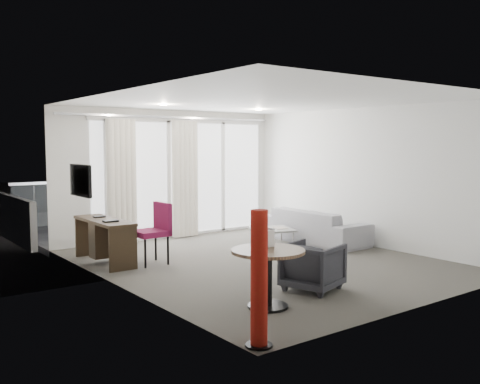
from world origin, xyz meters
TOP-DOWN VIEW (x-y plane):
  - floor at (0.00, 0.00)m, footprint 5.00×6.00m
  - ceiling at (0.00, 0.00)m, footprint 5.00×6.00m
  - wall_left at (-2.50, 0.00)m, footprint 0.00×6.00m
  - wall_right at (2.50, 0.00)m, footprint 0.00×6.00m
  - wall_front at (0.00, -3.00)m, footprint 5.00×0.00m
  - window_panel at (0.30, 2.98)m, footprint 4.00×0.02m
  - window_frame at (0.30, 2.97)m, footprint 4.10×0.06m
  - curtain_left at (-1.15, 2.82)m, footprint 0.60×0.20m
  - curtain_right at (0.25, 2.82)m, footprint 0.60×0.20m
  - curtain_track at (0.00, 2.82)m, footprint 4.80×0.04m
  - downlight_a at (-0.90, 1.60)m, footprint 0.12×0.12m
  - downlight_b at (1.20, 1.60)m, footprint 0.12×0.12m
  - desk at (-2.07, 1.48)m, footprint 0.47×1.50m
  - tv at (-2.46, 1.45)m, footprint 0.05×0.80m
  - desk_chair at (-1.53, 0.94)m, footprint 0.54×0.51m
  - round_table at (-1.50, -1.94)m, footprint 0.99×0.99m
  - menu_card at (-1.38, -1.84)m, footprint 0.11×0.02m
  - red_lamp at (-2.34, -2.82)m, footprint 0.28×0.28m
  - tub_armchair at (-0.53, -1.70)m, footprint 0.85×0.84m
  - coffee_table at (1.04, 0.96)m, footprint 0.94×0.94m
  - remote at (0.93, 0.89)m, footprint 0.10×0.16m
  - magazine at (1.17, 0.89)m, footprint 0.33×0.37m
  - sofa at (1.98, 0.76)m, footprint 0.86×2.20m
  - terrace_slab at (0.30, 4.50)m, footprint 5.60×3.00m
  - rattan_chair_a at (0.43, 3.78)m, footprint 0.79×0.79m
  - rattan_chair_b at (2.21, 4.66)m, footprint 0.61×0.61m
  - rattan_table at (1.33, 3.87)m, footprint 0.52×0.52m
  - balustrade at (0.30, 5.95)m, footprint 5.50×0.06m

SIDE VIEW (x-z plane):
  - terrace_slab at x=0.30m, z-range -0.12..0.00m
  - floor at x=0.00m, z-range 0.00..0.00m
  - coffee_table at x=1.04m, z-range 0.00..0.33m
  - rattan_table at x=1.33m, z-range 0.00..0.45m
  - tub_armchair at x=-0.53m, z-range 0.00..0.63m
  - sofa at x=1.98m, z-range 0.00..0.64m
  - round_table at x=-1.50m, z-range 0.00..0.69m
  - desk at x=-2.07m, z-range 0.00..0.70m
  - remote at x=0.93m, z-range 0.35..0.37m
  - magazine at x=1.17m, z-range 0.35..0.37m
  - rattan_chair_b at x=2.21m, z-range 0.00..0.86m
  - rattan_chair_a at x=0.43m, z-range 0.00..0.89m
  - desk_chair at x=-1.53m, z-range 0.00..0.98m
  - balustrade at x=0.30m, z-range -0.02..1.02m
  - red_lamp at x=-2.34m, z-range 0.00..1.30m
  - menu_card at x=-1.38m, z-range 0.62..0.82m
  - window_panel at x=0.30m, z-range 0.01..2.39m
  - curtain_left at x=-1.15m, z-range 0.01..2.39m
  - curtain_right at x=0.25m, z-range 0.01..2.39m
  - window_frame at x=0.30m, z-range -0.02..2.42m
  - wall_left at x=-2.50m, z-range 0.00..2.60m
  - wall_right at x=2.50m, z-range 0.00..2.60m
  - wall_front at x=0.00m, z-range 0.00..2.60m
  - tv at x=-2.46m, z-range 1.10..1.60m
  - curtain_track at x=0.00m, z-range 2.43..2.47m
  - downlight_a at x=-0.90m, z-range 2.58..2.60m
  - downlight_b at x=1.20m, z-range 2.58..2.60m
  - ceiling at x=0.00m, z-range 2.60..2.60m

